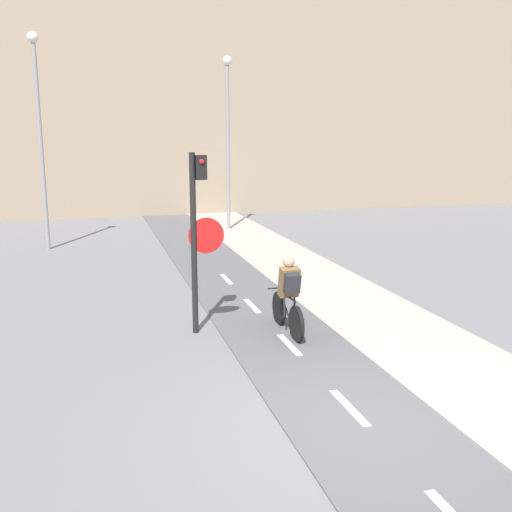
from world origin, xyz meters
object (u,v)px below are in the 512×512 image
(street_lamp_far, at_px, (39,120))
(traffic_light_pole, at_px, (198,224))
(street_lamp_sidewalk, at_px, (228,126))
(cyclist_near, at_px, (289,297))

(street_lamp_far, bearing_deg, traffic_light_pole, -70.57)
(street_lamp_far, relative_size, street_lamp_sidewalk, 1.03)
(street_lamp_far, bearing_deg, street_lamp_sidewalk, 19.21)
(street_lamp_far, xyz_separation_m, street_lamp_sidewalk, (6.71, 2.34, -0.09))
(street_lamp_far, height_order, street_lamp_sidewalk, street_lamp_far)
(street_lamp_sidewalk, height_order, cyclist_near, street_lamp_sidewalk)
(street_lamp_sidewalk, distance_m, cyclist_near, 13.03)
(traffic_light_pole, distance_m, street_lamp_far, 10.37)
(street_lamp_far, xyz_separation_m, cyclist_near, (4.97, -10.12, -3.48))
(cyclist_near, bearing_deg, street_lamp_sidewalk, 82.04)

